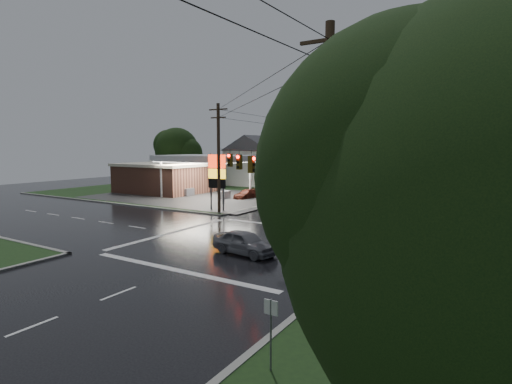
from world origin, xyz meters
The scene contains 15 objects.
ground centered at (0.00, 0.00, 0.00)m, with size 120.00×120.00×0.00m, color black.
grass_nw centered at (-26.00, 26.00, 0.04)m, with size 36.00×36.00×0.08m, color #1A3116.
gas_station centered at (-25.68, 19.70, 2.55)m, with size 26.20×18.00×5.60m.
pylon_sign centered at (-10.50, 10.50, 4.01)m, with size 2.00×0.35×6.00m.
utility_pole_nw centered at (-9.50, 9.50, 5.72)m, with size 2.20×0.32×11.00m.
utility_pole_se centered at (9.50, -9.50, 5.72)m, with size 2.20×0.32×11.00m.
utility_pole_n centered at (-9.50, 38.00, 5.47)m, with size 2.20×0.32×10.50m.
traffic_signals centered at (0.02, -0.02, 6.48)m, with size 26.87×26.87×1.47m.
house_near centered at (-20.95, 36.00, 4.41)m, with size 11.05×8.48×8.60m.
house_far centered at (-21.95, 48.00, 4.41)m, with size 11.05×8.48×8.60m.
tree_nw_behind centered at (-33.84, 29.99, 6.18)m, with size 8.93×7.60×10.00m.
tree_ne_near centered at (14.14, 21.99, 5.56)m, with size 7.99×6.80×8.98m.
car_north centered at (-4.16, 14.12, 0.71)m, with size 1.51×4.34×1.43m, color black.
car_crossing centered at (1.28, -2.28, 0.75)m, with size 1.78×4.42×1.51m, color slate.
car_pump centered at (-13.00, 20.21, 0.61)m, with size 1.72×4.23×1.23m, color #4D1C11.
Camera 1 is at (14.72, -22.86, 6.78)m, focal length 28.00 mm.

